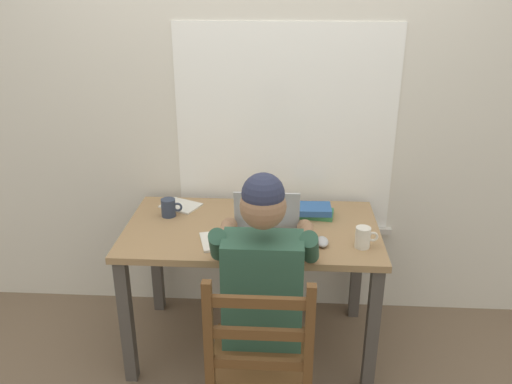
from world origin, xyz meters
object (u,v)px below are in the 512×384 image
at_px(coffee_mug_white, 363,237).
at_px(coffee_mug_dark, 260,205).
at_px(book_stack_main, 314,211).
at_px(computer_mouse, 322,242).
at_px(wooden_chair, 260,365).
at_px(laptop, 266,231).
at_px(seated_person, 264,282).
at_px(desk, 252,245).
at_px(coffee_mug_spare, 169,208).

xyz_separation_m(coffee_mug_white, coffee_mug_dark, (-0.52, 0.36, -0.00)).
bearing_deg(book_stack_main, computer_mouse, -85.61).
distance_m(wooden_chair, laptop, 0.67).
relative_size(laptop, coffee_mug_dark, 2.66).
distance_m(seated_person, coffee_mug_white, 0.54).
relative_size(laptop, book_stack_main, 1.54).
bearing_deg(laptop, coffee_mug_dark, 98.22).
distance_m(desk, book_stack_main, 0.39).
bearing_deg(wooden_chair, seated_person, 90.00).
xyz_separation_m(wooden_chair, coffee_mug_white, (0.47, 0.54, 0.33)).
bearing_deg(coffee_mug_dark, wooden_chair, -86.88).
bearing_deg(coffee_mug_white, wooden_chair, -131.16).
bearing_deg(wooden_chair, coffee_mug_dark, 93.12).
relative_size(computer_mouse, coffee_mug_spare, 0.86).
bearing_deg(wooden_chair, coffee_mug_spare, 123.19).
distance_m(seated_person, wooden_chair, 0.36).
bearing_deg(seated_person, computer_mouse, 44.16).
relative_size(desk, coffee_mug_white, 11.89).
bearing_deg(coffee_mug_dark, book_stack_main, -2.91).
height_order(seated_person, laptop, seated_person).
height_order(computer_mouse, coffee_mug_spare, coffee_mug_spare).
distance_m(wooden_chair, computer_mouse, 0.68).
bearing_deg(computer_mouse, coffee_mug_spare, 160.87).
bearing_deg(seated_person, coffee_mug_spare, 134.66).
bearing_deg(coffee_mug_white, desk, 161.35).
bearing_deg(coffee_mug_spare, laptop, -25.27).
bearing_deg(seated_person, book_stack_main, 67.34).
xyz_separation_m(laptop, coffee_mug_dark, (-0.05, 0.32, -0.00)).
distance_m(coffee_mug_white, coffee_mug_spare, 1.05).
distance_m(seated_person, computer_mouse, 0.39).
bearing_deg(computer_mouse, coffee_mug_dark, 133.11).
height_order(seated_person, coffee_mug_spare, seated_person).
distance_m(computer_mouse, coffee_mug_white, 0.20).
height_order(wooden_chair, coffee_mug_spare, wooden_chair).
relative_size(seated_person, coffee_mug_dark, 10.11).
height_order(seated_person, computer_mouse, seated_person).
xyz_separation_m(coffee_mug_white, coffee_mug_spare, (-1.01, 0.30, -0.00)).
bearing_deg(wooden_chair, book_stack_main, 74.15).
bearing_deg(seated_person, wooden_chair, -90.00).
bearing_deg(coffee_mug_white, coffee_mug_dark, 145.43).
height_order(desk, coffee_mug_spare, coffee_mug_spare).
xyz_separation_m(computer_mouse, coffee_mug_spare, (-0.82, 0.28, 0.03)).
bearing_deg(laptop, seated_person, -89.43).
xyz_separation_m(desk, coffee_mug_spare, (-0.46, 0.11, 0.15)).
bearing_deg(book_stack_main, laptop, -129.89).
xyz_separation_m(desk, coffee_mug_dark, (0.03, 0.17, 0.15)).
bearing_deg(computer_mouse, coffee_mug_white, -3.36).
bearing_deg(book_stack_main, coffee_mug_spare, -176.66).
xyz_separation_m(desk, computer_mouse, (0.36, -0.17, 0.12)).
bearing_deg(coffee_mug_dark, seated_person, -85.45).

